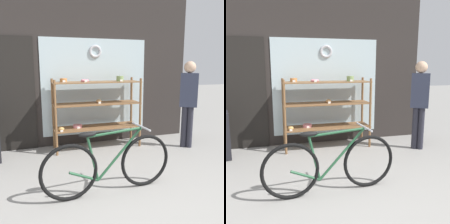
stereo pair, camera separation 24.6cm
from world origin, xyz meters
The scene contains 5 objects.
ground_plane centered at (0.00, 0.00, 0.00)m, with size 30.00×30.00×0.00m, color gray.
storefront_facade centered at (-0.04, 2.74, 1.65)m, with size 4.50×0.13×3.41m.
display_case centered at (0.12, 2.36, 0.83)m, with size 1.66×0.49×1.38m.
bicycle centered at (-0.20, 0.59, 0.37)m, with size 1.71×0.46×0.83m.
pedestrian centered at (1.79, 1.81, 0.98)m, with size 0.37×0.33×1.66m.
Camera 1 is at (-1.10, -2.19, 1.58)m, focal length 40.00 mm.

